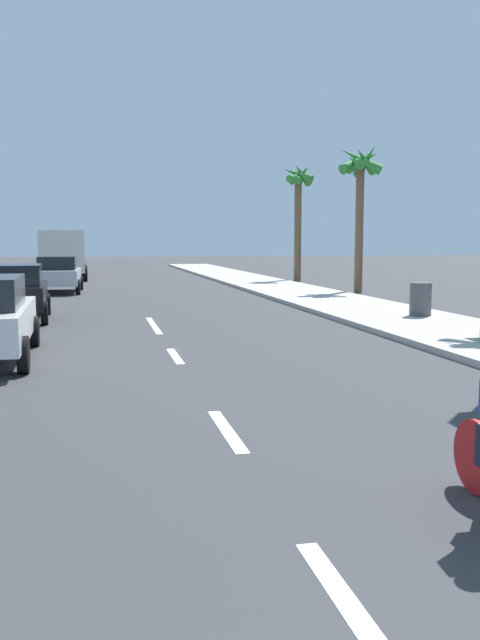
{
  "coord_description": "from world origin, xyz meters",
  "views": [
    {
      "loc": [
        -1.46,
        0.54,
        2.21
      ],
      "look_at": [
        0.52,
        9.77,
        1.1
      ],
      "focal_mm": 37.68,
      "sensor_mm": 36.0,
      "label": 1
    }
  ],
  "objects_px": {
    "palm_tree_distant": "(298,193)",
    "trash_bin_far": "(421,299)",
    "parked_car_silver": "(58,273)",
    "delivery_truck": "(62,254)",
    "parked_car_black": "(16,291)",
    "palm_tree_far": "(361,178)"
  },
  "relations": [
    {
      "from": "palm_tree_distant",
      "to": "trash_bin_far",
      "type": "height_order",
      "value": "palm_tree_distant"
    },
    {
      "from": "palm_tree_distant",
      "to": "delivery_truck",
      "type": "bearing_deg",
      "value": 161.55
    },
    {
      "from": "parked_car_black",
      "to": "delivery_truck",
      "type": "relative_size",
      "value": 0.61
    },
    {
      "from": "parked_car_silver",
      "to": "palm_tree_distant",
      "type": "bearing_deg",
      "value": 25.38
    },
    {
      "from": "parked_car_silver",
      "to": "trash_bin_far",
      "type": "height_order",
      "value": "parked_car_silver"
    },
    {
      "from": "parked_car_black",
      "to": "trash_bin_far",
      "type": "height_order",
      "value": "parked_car_black"
    },
    {
      "from": "delivery_truck",
      "to": "parked_car_black",
      "type": "bearing_deg",
      "value": -93.08
    },
    {
      "from": "delivery_truck",
      "to": "trash_bin_far",
      "type": "distance_m",
      "value": 25.07
    },
    {
      "from": "palm_tree_distant",
      "to": "parked_car_black",
      "type": "bearing_deg",
      "value": -129.37
    },
    {
      "from": "palm_tree_far",
      "to": "trash_bin_far",
      "type": "bearing_deg",
      "value": -102.22
    },
    {
      "from": "parked_car_black",
      "to": "delivery_truck",
      "type": "height_order",
      "value": "delivery_truck"
    },
    {
      "from": "parked_car_black",
      "to": "palm_tree_distant",
      "type": "relative_size",
      "value": 0.59
    },
    {
      "from": "palm_tree_distant",
      "to": "trash_bin_far",
      "type": "distance_m",
      "value": 18.97
    },
    {
      "from": "parked_car_black",
      "to": "delivery_truck",
      "type": "distance_m",
      "value": 20.23
    },
    {
      "from": "palm_tree_far",
      "to": "palm_tree_distant",
      "type": "xyz_separation_m",
      "value": [
        -0.09,
        8.61,
        -0.01
      ]
    },
    {
      "from": "palm_tree_far",
      "to": "palm_tree_distant",
      "type": "bearing_deg",
      "value": 90.58
    },
    {
      "from": "parked_car_silver",
      "to": "delivery_truck",
      "type": "height_order",
      "value": "delivery_truck"
    },
    {
      "from": "palm_tree_far",
      "to": "palm_tree_distant",
      "type": "height_order",
      "value": "palm_tree_distant"
    },
    {
      "from": "palm_tree_distant",
      "to": "parked_car_silver",
      "type": "bearing_deg",
      "value": -155.92
    },
    {
      "from": "delivery_truck",
      "to": "trash_bin_far",
      "type": "relative_size",
      "value": 6.81
    },
    {
      "from": "parked_car_black",
      "to": "trash_bin_far",
      "type": "distance_m",
      "value": 11.33
    },
    {
      "from": "parked_car_black",
      "to": "palm_tree_far",
      "type": "bearing_deg",
      "value": 26.95
    }
  ]
}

